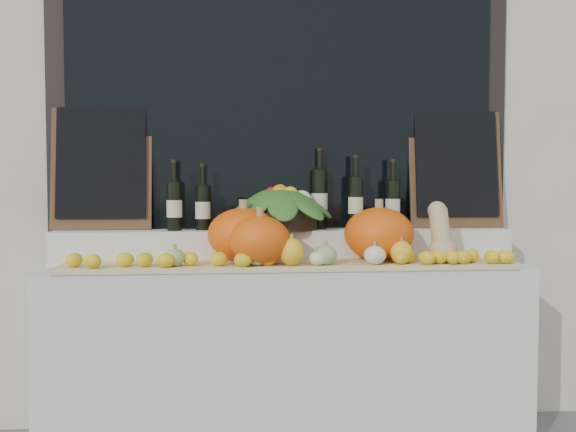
% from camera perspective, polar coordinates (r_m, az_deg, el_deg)
% --- Properties ---
extents(storefront_facade, '(7.00, 0.94, 4.50)m').
position_cam_1_polar(storefront_facade, '(3.95, -1.08, 17.18)').
color(storefront_facade, beige).
rests_on(storefront_facade, ground).
extents(display_sill, '(2.30, 0.55, 0.88)m').
position_cam_1_polar(display_sill, '(3.22, -0.12, -12.10)').
color(display_sill, silver).
rests_on(display_sill, ground).
extents(rear_tier, '(2.30, 0.25, 0.16)m').
position_cam_1_polar(rear_tier, '(3.28, -0.35, -2.59)').
color(rear_tier, silver).
rests_on(rear_tier, display_sill).
extents(straw_bedding, '(2.10, 0.32, 0.02)m').
position_cam_1_polar(straw_bedding, '(3.01, 0.09, -4.38)').
color(straw_bedding, tan).
rests_on(straw_bedding, display_sill).
extents(pumpkin_left, '(0.44, 0.44, 0.25)m').
position_cam_1_polar(pumpkin_left, '(3.07, -3.98, -1.63)').
color(pumpkin_left, '#F45C0C').
rests_on(pumpkin_left, straw_bedding).
extents(pumpkin_right, '(0.35, 0.35, 0.25)m').
position_cam_1_polar(pumpkin_right, '(3.11, 8.08, -1.58)').
color(pumpkin_right, '#F45C0C').
rests_on(pumpkin_right, straw_bedding).
extents(pumpkin_center, '(0.36, 0.36, 0.22)m').
position_cam_1_polar(pumpkin_center, '(2.92, -2.50, -2.17)').
color(pumpkin_center, '#F45C0C').
rests_on(pumpkin_center, straw_bedding).
extents(butternut_squash, '(0.13, 0.20, 0.28)m').
position_cam_1_polar(butternut_squash, '(3.11, 13.43, -1.66)').
color(butternut_squash, tan).
rests_on(butternut_squash, straw_bedding).
extents(decorative_gourds, '(1.13, 0.13, 0.15)m').
position_cam_1_polar(decorative_gourds, '(2.91, 2.25, -3.42)').
color(decorative_gourds, '#337021').
rests_on(decorative_gourds, straw_bedding).
extents(lemon_heap, '(2.20, 0.16, 0.06)m').
position_cam_1_polar(lemon_heap, '(2.90, 0.28, -3.79)').
color(lemon_heap, yellow).
rests_on(lemon_heap, straw_bedding).
extents(produce_bowl, '(0.57, 0.57, 0.24)m').
position_cam_1_polar(produce_bowl, '(3.25, -0.72, 0.79)').
color(produce_bowl, black).
rests_on(produce_bowl, rear_tier).
extents(wine_bottle_far_left, '(0.08, 0.08, 0.35)m').
position_cam_1_polar(wine_bottle_far_left, '(3.23, -10.07, 0.92)').
color(wine_bottle_far_left, black).
rests_on(wine_bottle_far_left, rear_tier).
extents(wine_bottle_near_left, '(0.08, 0.08, 0.33)m').
position_cam_1_polar(wine_bottle_near_left, '(3.25, -7.59, 0.78)').
color(wine_bottle_near_left, black).
rests_on(wine_bottle_near_left, rear_tier).
extents(wine_bottle_tall, '(0.08, 0.08, 0.42)m').
position_cam_1_polar(wine_bottle_tall, '(3.32, 2.82, 1.55)').
color(wine_bottle_tall, black).
rests_on(wine_bottle_tall, rear_tier).
extents(wine_bottle_near_right, '(0.08, 0.08, 0.38)m').
position_cam_1_polar(wine_bottle_near_right, '(3.29, 6.03, 1.22)').
color(wine_bottle_near_right, black).
rests_on(wine_bottle_near_right, rear_tier).
extents(wine_bottle_far_right, '(0.08, 0.08, 0.36)m').
position_cam_1_polar(wine_bottle_far_right, '(3.35, 9.29, 1.05)').
color(wine_bottle_far_right, black).
rests_on(wine_bottle_far_right, rear_tier).
extents(chalkboard_left, '(0.50, 0.11, 0.62)m').
position_cam_1_polar(chalkboard_left, '(3.38, -16.25, 4.29)').
color(chalkboard_left, '#4C331E').
rests_on(chalkboard_left, rear_tier).
extents(chalkboard_right, '(0.50, 0.11, 0.62)m').
position_cam_1_polar(chalkboard_right, '(3.52, 14.69, 4.26)').
color(chalkboard_right, '#4C331E').
rests_on(chalkboard_right, rear_tier).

